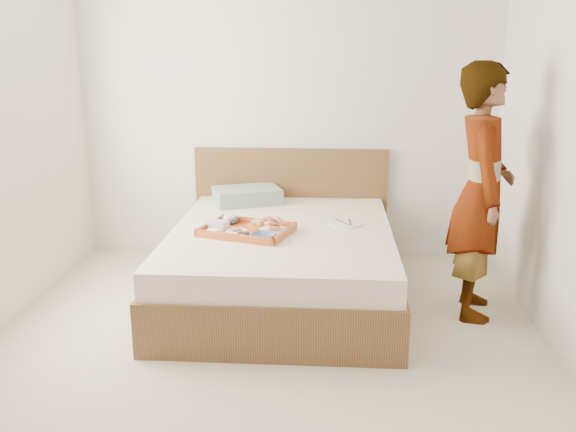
% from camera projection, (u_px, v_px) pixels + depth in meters
% --- Properties ---
extents(ground, '(3.50, 4.00, 0.01)m').
position_uv_depth(ground, '(262.00, 364.00, 3.56)').
color(ground, beige).
rests_on(ground, ground).
extents(wall_back, '(3.50, 0.01, 2.60)m').
position_uv_depth(wall_back, '(286.00, 107.00, 5.14)').
color(wall_back, silver).
rests_on(wall_back, ground).
extents(wall_front, '(3.50, 0.01, 2.60)m').
position_uv_depth(wall_front, '(151.00, 281.00, 1.29)').
color(wall_front, silver).
rests_on(wall_front, ground).
extents(bed, '(1.65, 2.00, 0.53)m').
position_uv_depth(bed, '(282.00, 263.00, 4.45)').
color(bed, brown).
rests_on(bed, ground).
extents(headboard, '(1.65, 0.06, 0.95)m').
position_uv_depth(headboard, '(291.00, 203.00, 5.33)').
color(headboard, brown).
rests_on(headboard, ground).
extents(pillow, '(0.62, 0.52, 0.13)m').
position_uv_depth(pillow, '(247.00, 195.00, 5.09)').
color(pillow, gray).
rests_on(pillow, bed).
extents(tray, '(0.69, 0.58, 0.05)m').
position_uv_depth(tray, '(247.00, 230.00, 4.26)').
color(tray, '#C45D28').
rests_on(tray, bed).
extents(prawn_plate, '(0.25, 0.25, 0.01)m').
position_uv_depth(prawn_plate, '(274.00, 230.00, 4.26)').
color(prawn_plate, white).
rests_on(prawn_plate, tray).
extents(navy_bowl_big, '(0.21, 0.21, 0.04)m').
position_uv_depth(navy_bowl_big, '(264.00, 236.00, 4.07)').
color(navy_bowl_big, '#132042').
rests_on(navy_bowl_big, tray).
extents(sauce_dish, '(0.11, 0.11, 0.03)m').
position_uv_depth(sauce_dish, '(243.00, 236.00, 4.10)').
color(sauce_dish, black).
rests_on(sauce_dish, tray).
extents(meat_plate, '(0.18, 0.18, 0.01)m').
position_uv_depth(meat_plate, '(236.00, 231.00, 4.24)').
color(meat_plate, white).
rests_on(meat_plate, tray).
extents(bread_plate, '(0.18, 0.18, 0.01)m').
position_uv_depth(bread_plate, '(257.00, 226.00, 4.37)').
color(bread_plate, orange).
rests_on(bread_plate, tray).
extents(salad_bowl, '(0.16, 0.16, 0.04)m').
position_uv_depth(salad_bowl, '(229.00, 221.00, 4.45)').
color(salad_bowl, '#132042').
rests_on(salad_bowl, tray).
extents(plastic_tub, '(0.15, 0.13, 0.05)m').
position_uv_depth(plastic_tub, '(219.00, 225.00, 4.31)').
color(plastic_tub, silver).
rests_on(plastic_tub, tray).
extents(cheese_round, '(0.11, 0.11, 0.03)m').
position_uv_depth(cheese_round, '(213.00, 232.00, 4.19)').
color(cheese_round, white).
rests_on(cheese_round, tray).
extents(dinner_plate, '(0.30, 0.30, 0.01)m').
position_uv_depth(dinner_plate, '(346.00, 223.00, 4.49)').
color(dinner_plate, white).
rests_on(dinner_plate, bed).
extents(person, '(0.48, 0.67, 1.70)m').
position_uv_depth(person, '(481.00, 193.00, 4.06)').
color(person, silver).
rests_on(person, ground).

